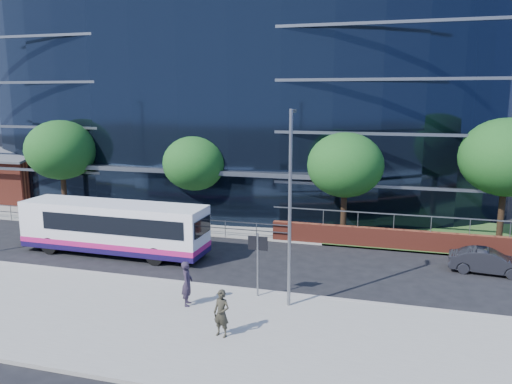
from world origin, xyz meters
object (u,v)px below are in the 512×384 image
(tree_far_a, at_px, (61,150))
(brick_pavilion, at_px, (7,176))
(tree_far_c, at_px, (345,165))
(streetlight_east, at_px, (290,203))
(pedestrian_b, at_px, (222,313))
(pedestrian, at_px, (187,283))
(tree_far_d, at_px, (507,157))
(city_bus, at_px, (115,227))
(tree_far_b, at_px, (195,163))
(parked_car, at_px, (488,262))
(street_sign, at_px, (258,251))

(tree_far_a, bearing_deg, brick_pavilion, 153.45)
(tree_far_c, distance_m, streetlight_east, 11.22)
(brick_pavilion, distance_m, pedestrian_b, 32.42)
(brick_pavilion, bearing_deg, pedestrian_b, -35.87)
(brick_pavilion, xyz_separation_m, tree_far_a, (9.00, -4.50, 2.92))
(brick_pavilion, bearing_deg, tree_far_c, -8.82)
(pedestrian_b, bearing_deg, pedestrian, 149.73)
(tree_far_a, height_order, pedestrian_b, tree_far_a)
(pedestrian_b, bearing_deg, brick_pavilion, 157.55)
(tree_far_d, xyz_separation_m, city_bus, (-20.75, -7.71, -3.67))
(pedestrian, bearing_deg, tree_far_b, 5.61)
(tree_far_b, relative_size, pedestrian_b, 3.49)
(tree_far_a, relative_size, tree_far_c, 1.07)
(pedestrian, bearing_deg, tree_far_a, 34.95)
(tree_far_a, height_order, streetlight_east, streetlight_east)
(pedestrian_b, bearing_deg, parked_car, 57.84)
(tree_far_a, bearing_deg, tree_far_c, 0.00)
(street_sign, relative_size, city_bus, 0.26)
(brick_pavilion, relative_size, tree_far_a, 1.23)
(city_bus, distance_m, pedestrian_b, 11.92)
(brick_pavilion, distance_m, street_sign, 30.49)
(tree_far_b, relative_size, city_bus, 0.57)
(tree_far_b, bearing_deg, tree_far_d, 1.51)
(brick_pavilion, relative_size, pedestrian, 4.61)
(tree_far_a, relative_size, parked_car, 1.91)
(tree_far_b, xyz_separation_m, parked_car, (17.57, -4.90, -3.61))
(tree_far_b, relative_size, parked_car, 1.66)
(streetlight_east, bearing_deg, city_bus, 157.44)
(brick_pavilion, height_order, tree_far_a, tree_far_a)
(street_sign, xyz_separation_m, streetlight_east, (1.50, -0.59, 2.29))
(tree_far_c, xyz_separation_m, parked_car, (7.57, -4.40, -3.93))
(pedestrian_b, bearing_deg, streetlight_east, 75.80)
(brick_pavilion, distance_m, tree_far_a, 10.48)
(brick_pavilion, distance_m, streetlight_east, 32.19)
(street_sign, height_order, streetlight_east, streetlight_east)
(streetlight_east, xyz_separation_m, pedestrian_b, (-1.74, -3.32, -3.42))
(tree_far_d, bearing_deg, tree_far_c, -173.66)
(street_sign, xyz_separation_m, tree_far_d, (11.50, 11.59, 3.04))
(tree_far_b, bearing_deg, city_bus, -103.65)
(brick_pavilion, bearing_deg, tree_far_a, -26.55)
(parked_car, bearing_deg, tree_far_a, 86.45)
(tree_far_c, relative_size, pedestrian, 3.49)
(tree_far_a, distance_m, tree_far_c, 20.00)
(tree_far_d, distance_m, streetlight_east, 15.77)
(tree_far_b, relative_size, tree_far_d, 0.81)
(pedestrian_b, bearing_deg, tree_far_c, 92.73)
(tree_far_b, bearing_deg, pedestrian, -68.77)
(streetlight_east, xyz_separation_m, city_bus, (-10.75, 4.47, -2.92))
(streetlight_east, height_order, pedestrian_b, streetlight_east)
(street_sign, bearing_deg, tree_far_c, 76.71)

